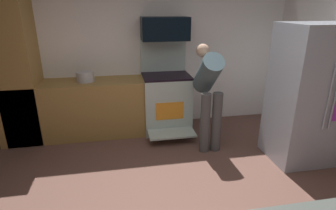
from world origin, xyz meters
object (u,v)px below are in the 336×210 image
at_px(microwave, 165,29).
at_px(stock_pot, 85,77).
at_px(oven_range, 166,101).
at_px(refrigerator, 310,95).
at_px(person_cook, 208,88).

xyz_separation_m(microwave, stock_pot, (-1.26, -0.08, -0.69)).
bearing_deg(oven_range, microwave, 90.00).
height_order(oven_range, stock_pot, oven_range).
xyz_separation_m(refrigerator, stock_pot, (-2.95, 1.26, 0.07)).
bearing_deg(person_cook, stock_pot, 158.45).
height_order(microwave, refrigerator, microwave).
bearing_deg(person_cook, microwave, 122.52).
bearing_deg(oven_range, person_cook, -54.04).
bearing_deg(refrigerator, person_cook, 154.49).
height_order(person_cook, stock_pot, person_cook).
height_order(microwave, person_cook, microwave).
height_order(oven_range, refrigerator, refrigerator).
height_order(refrigerator, person_cook, refrigerator).
bearing_deg(microwave, refrigerator, -38.54).
distance_m(oven_range, stock_pot, 1.35).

